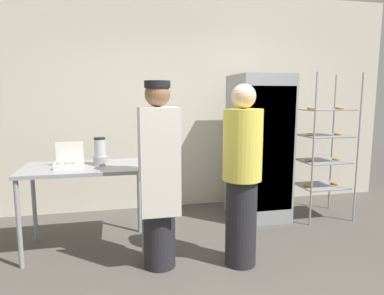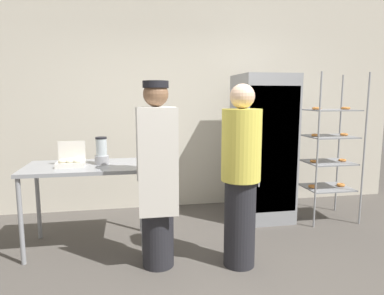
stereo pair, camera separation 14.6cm
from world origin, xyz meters
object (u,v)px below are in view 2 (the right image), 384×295
donut_box (70,162)px  person_baker (157,173)px  refrigerator (262,148)px  baking_rack (329,149)px  person_customer (241,176)px  blender_pitcher (102,152)px

donut_box → person_baker: person_baker is taller
refrigerator → baking_rack: 0.83m
donut_box → person_customer: (1.57, -0.63, -0.06)m
baking_rack → blender_pitcher: 2.78m
refrigerator → blender_pitcher: (-1.96, -0.49, 0.08)m
person_baker → person_customer: person_baker is taller
baking_rack → donut_box: baking_rack is taller
blender_pitcher → person_baker: bearing=-47.9°
refrigerator → blender_pitcher: bearing=-166.0°
person_baker → person_customer: 0.76m
donut_box → refrigerator: bearing=13.9°
baking_rack → donut_box: bearing=-173.3°
baking_rack → person_baker: (-2.24, -0.87, -0.02)m
baking_rack → blender_pitcher: baking_rack is taller
donut_box → person_customer: 1.70m
donut_box → person_customer: size_ratio=0.16×
refrigerator → blender_pitcher: size_ratio=6.47×
donut_box → blender_pitcher: (0.30, 0.07, 0.08)m
refrigerator → donut_box: refrigerator is taller
baking_rack → person_customer: (-1.49, -0.99, -0.05)m
blender_pitcher → person_customer: bearing=-29.0°
refrigerator → baking_rack: bearing=-14.0°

